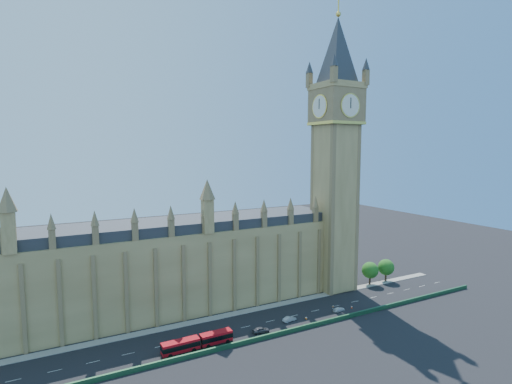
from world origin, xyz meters
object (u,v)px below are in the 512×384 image
red_bus (198,342)px  car_white (339,309)px  car_grey (261,330)px  car_silver (289,319)px

red_bus → car_white: bearing=0.8°
car_grey → car_silver: 11.12m
red_bus → car_silver: red_bus is taller
red_bus → car_grey: bearing=-0.6°
car_white → car_silver: bearing=81.9°
red_bus → car_white: 46.32m
car_grey → car_white: (28.19, 1.43, -0.20)m
car_silver → car_white: bearing=-100.6°
red_bus → car_silver: (28.92, 2.69, -0.95)m
car_grey → red_bus: bearing=97.5°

